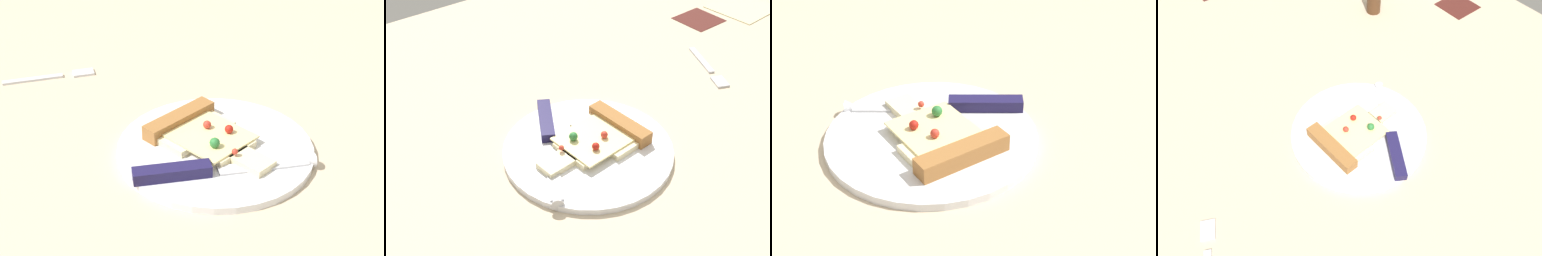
# 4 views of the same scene
# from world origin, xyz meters

# --- Properties ---
(ground_plane) EXTENTS (1.43, 1.43, 0.03)m
(ground_plane) POSITION_xyz_m (-0.00, -0.00, -0.01)
(ground_plane) COLOR #C6B293
(ground_plane) RESTS_ON ground
(plate) EXTENTS (0.27, 0.27, 0.01)m
(plate) POSITION_xyz_m (-0.08, 0.08, 0.01)
(plate) COLOR silver
(plate) RESTS_ON ground_plane
(pizza_slice) EXTENTS (0.18, 0.12, 0.03)m
(pizza_slice) POSITION_xyz_m (-0.05, 0.08, 0.02)
(pizza_slice) COLOR beige
(pizza_slice) RESTS_ON plate
(knife) EXTENTS (0.14, 0.22, 0.02)m
(knife) POSITION_xyz_m (-0.12, 0.13, 0.02)
(knife) COLOR silver
(knife) RESTS_ON plate
(pepper_shaker) EXTENTS (0.04, 0.04, 0.07)m
(pepper_shaker) POSITION_xyz_m (-0.37, -0.22, 0.03)
(pepper_shaker) COLOR #4C2D19
(pepper_shaker) RESTS_ON ground_plane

